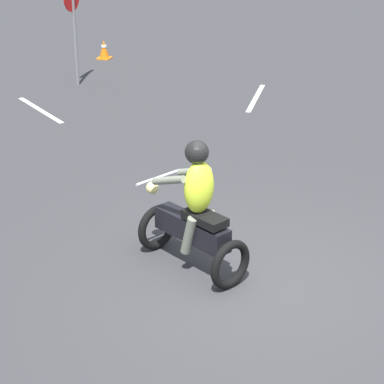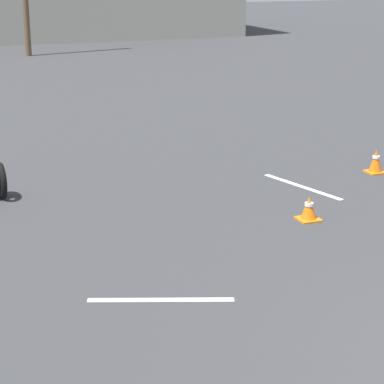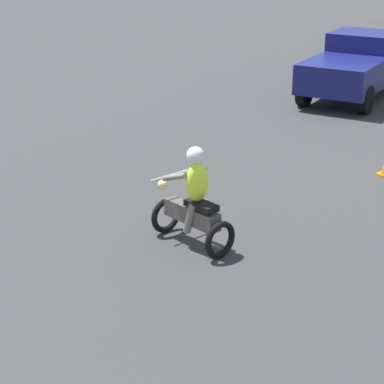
% 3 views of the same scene
% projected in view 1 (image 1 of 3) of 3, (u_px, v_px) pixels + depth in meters
% --- Properties ---
extents(ground_plane, '(120.00, 120.00, 0.00)m').
position_uv_depth(ground_plane, '(257.00, 285.00, 8.74)').
color(ground_plane, '#333335').
extents(motorcycle_rider_foreground, '(1.20, 1.52, 1.66)m').
position_uv_depth(motorcycle_rider_foreground, '(194.00, 214.00, 8.82)').
color(motorcycle_rider_foreground, black).
rests_on(motorcycle_rider_foreground, ground).
extents(stop_sign, '(0.70, 0.08, 2.30)m').
position_uv_depth(stop_sign, '(73.00, 10.00, 15.87)').
color(stop_sign, slate).
rests_on(stop_sign, ground).
extents(traffic_cone_mid_left, '(0.32, 0.32, 0.47)m').
position_uv_depth(traffic_cone_mid_left, '(104.00, 50.00, 18.62)').
color(traffic_cone_mid_left, orange).
rests_on(traffic_cone_mid_left, ground).
extents(lane_stripe_e, '(2.00, 0.29, 0.01)m').
position_uv_depth(lane_stripe_e, '(256.00, 98.00, 15.61)').
color(lane_stripe_e, silver).
rests_on(lane_stripe_e, ground).
extents(lane_stripe_ne, '(1.26, 1.64, 0.01)m').
position_uv_depth(lane_stripe_ne, '(40.00, 110.00, 14.86)').
color(lane_stripe_ne, silver).
rests_on(lane_stripe_ne, ground).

